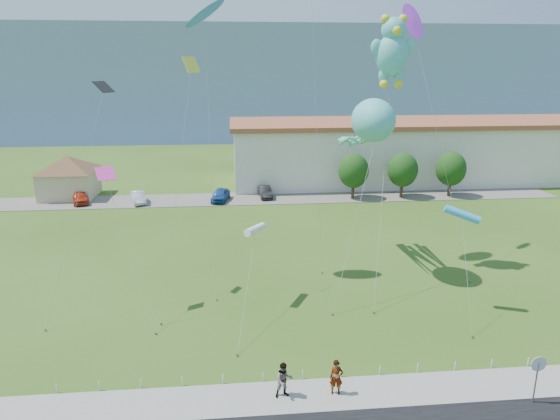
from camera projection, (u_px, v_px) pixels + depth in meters
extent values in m
plane|color=#2F4C15|center=(318.00, 363.00, 26.57)|extent=(160.00, 160.00, 0.00)
cube|color=gray|center=(327.00, 395.00, 23.93)|extent=(80.00, 2.50, 0.10)
cube|color=#59544C|center=(269.00, 198.00, 60.06)|extent=(70.00, 6.00, 0.06)
cube|color=#73919F|center=(246.00, 78.00, 137.99)|extent=(160.00, 50.00, 25.00)
cube|color=tan|center=(70.00, 184.00, 60.31)|extent=(6.00, 6.00, 3.20)
pyramid|color=brown|center=(67.00, 164.00, 59.62)|extent=(9.20, 9.20, 1.80)
cube|color=beige|center=(449.00, 152.00, 70.02)|extent=(60.00, 14.00, 7.60)
cube|color=brown|center=(451.00, 122.00, 68.89)|extent=(61.00, 15.00, 0.60)
cylinder|color=slate|center=(536.00, 383.00, 23.12)|extent=(0.07, 0.07, 2.20)
cylinder|color=red|center=(539.00, 364.00, 22.85)|extent=(0.76, 0.04, 0.76)
cylinder|color=white|center=(539.00, 364.00, 22.83)|extent=(0.80, 0.02, 0.80)
cylinder|color=white|center=(57.00, 388.00, 24.07)|extent=(0.05, 0.05, 0.50)
cylinder|color=white|center=(99.00, 386.00, 24.25)|extent=(0.05, 0.05, 0.50)
cylinder|color=white|center=(141.00, 384.00, 24.44)|extent=(0.05, 0.05, 0.50)
cylinder|color=white|center=(182.00, 381.00, 24.62)|extent=(0.05, 0.05, 0.50)
cylinder|color=white|center=(223.00, 379.00, 24.80)|extent=(0.05, 0.05, 0.50)
cylinder|color=white|center=(263.00, 377.00, 24.99)|extent=(0.05, 0.05, 0.50)
cylinder|color=white|center=(303.00, 374.00, 25.17)|extent=(0.05, 0.05, 0.50)
cylinder|color=white|center=(341.00, 372.00, 25.35)|extent=(0.05, 0.05, 0.50)
cylinder|color=white|center=(380.00, 370.00, 25.54)|extent=(0.05, 0.05, 0.50)
cylinder|color=white|center=(418.00, 368.00, 25.72)|extent=(0.05, 0.05, 0.50)
cylinder|color=white|center=(455.00, 366.00, 25.90)|extent=(0.05, 0.05, 0.50)
cylinder|color=white|center=(492.00, 364.00, 26.08)|extent=(0.05, 0.05, 0.50)
cylinder|color=white|center=(528.00, 362.00, 26.27)|extent=(0.05, 0.05, 0.50)
cylinder|color=#3F2B19|center=(353.00, 190.00, 59.73)|extent=(0.36, 0.36, 2.20)
ellipsoid|color=#14380F|center=(354.00, 171.00, 59.10)|extent=(3.60, 3.60, 4.14)
cylinder|color=#3F2B19|center=(401.00, 188.00, 60.28)|extent=(0.36, 0.36, 2.20)
ellipsoid|color=#14380F|center=(403.00, 170.00, 59.64)|extent=(3.60, 3.60, 4.14)
cylinder|color=#3F2B19|center=(449.00, 187.00, 60.83)|extent=(0.36, 0.36, 2.20)
ellipsoid|color=#14380F|center=(451.00, 169.00, 60.19)|extent=(3.60, 3.60, 4.14)
imported|color=gray|center=(336.00, 377.00, 23.71)|extent=(0.70, 0.52, 1.76)
imported|color=gray|center=(284.00, 380.00, 23.51)|extent=(0.96, 0.80, 1.76)
imported|color=#B63316|center=(80.00, 197.00, 57.62)|extent=(2.86, 4.43, 1.40)
imported|color=#B8B8BF|center=(138.00, 197.00, 57.73)|extent=(2.54, 4.27, 1.33)
imported|color=navy|center=(221.00, 195.00, 58.58)|extent=(2.52, 4.48, 1.44)
imported|color=black|center=(265.00, 192.00, 60.23)|extent=(1.71, 4.07, 1.31)
ellipsoid|color=teal|center=(373.00, 120.00, 34.78)|extent=(3.03, 3.94, 3.03)
sphere|color=white|center=(370.00, 117.00, 33.51)|extent=(0.48, 0.48, 0.48)
sphere|color=white|center=(386.00, 117.00, 33.60)|extent=(0.48, 0.48, 0.48)
cylinder|color=slate|center=(332.00, 314.00, 31.67)|extent=(0.10, 0.10, 0.16)
cylinder|color=gray|center=(355.00, 220.00, 32.85)|extent=(3.82, 5.24, 10.68)
ellipsoid|color=teal|center=(392.00, 55.00, 36.00)|extent=(2.38, 2.02, 2.97)
sphere|color=teal|center=(393.00, 30.00, 35.52)|extent=(1.74, 1.74, 1.74)
sphere|color=yellow|center=(385.00, 19.00, 35.26)|extent=(0.64, 0.64, 0.64)
sphere|color=yellow|center=(403.00, 19.00, 35.38)|extent=(0.64, 0.64, 0.64)
sphere|color=yellow|center=(397.00, 30.00, 34.85)|extent=(0.64, 0.64, 0.64)
ellipsoid|color=teal|center=(376.00, 47.00, 35.74)|extent=(0.82, 0.59, 1.15)
ellipsoid|color=teal|center=(408.00, 47.00, 35.96)|extent=(0.82, 0.59, 1.15)
ellipsoid|color=teal|center=(383.00, 75.00, 36.33)|extent=(0.73, 0.64, 1.19)
ellipsoid|color=teal|center=(398.00, 75.00, 36.43)|extent=(0.73, 0.64, 1.19)
sphere|color=yellow|center=(384.00, 84.00, 36.33)|extent=(0.64, 0.64, 0.64)
sphere|color=yellow|center=(398.00, 84.00, 36.43)|extent=(0.64, 0.64, 0.64)
cylinder|color=slate|center=(374.00, 312.00, 31.91)|extent=(0.10, 0.10, 0.16)
cylinder|color=gray|center=(382.00, 191.00, 34.24)|extent=(2.96, 8.60, 13.68)
cylinder|color=#319BDD|center=(462.00, 214.00, 30.99)|extent=(0.50, 2.25, 0.87)
cylinder|color=slate|center=(472.00, 337.00, 28.99)|extent=(0.10, 0.10, 0.16)
cylinder|color=gray|center=(467.00, 275.00, 30.01)|extent=(0.52, 3.87, 6.04)
cube|color=black|center=(104.00, 87.00, 31.95)|extent=(1.29, 1.29, 0.86)
cylinder|color=slate|center=(45.00, 330.00, 29.77)|extent=(0.10, 0.10, 0.16)
cylinder|color=gray|center=(76.00, 205.00, 30.88)|extent=(3.31, 6.00, 13.63)
cube|color=yellow|center=(191.00, 65.00, 31.84)|extent=(1.29, 1.29, 0.86)
cylinder|color=slate|center=(161.00, 324.00, 30.48)|extent=(0.10, 0.10, 0.16)
cylinder|color=gray|center=(177.00, 192.00, 31.18)|extent=(2.18, 5.64, 15.01)
cylinder|color=slate|center=(322.00, 273.00, 38.10)|extent=(0.10, 0.10, 0.16)
cylinder|color=gray|center=(316.00, 110.00, 36.94)|extent=(0.69, 4.58, 23.92)
cylinder|color=white|center=(255.00, 229.00, 32.53)|extent=(0.50, 2.25, 0.87)
cylinder|color=slate|center=(237.00, 355.00, 27.17)|extent=(0.10, 0.10, 0.16)
cylinder|color=gray|center=(247.00, 288.00, 29.87)|extent=(1.40, 6.89, 4.66)
cube|color=#E4329F|center=(106.00, 173.00, 30.75)|extent=(1.29, 1.29, 0.86)
cylinder|color=slate|center=(156.00, 333.00, 29.39)|extent=(0.10, 0.10, 0.16)
cylinder|color=gray|center=(130.00, 253.00, 30.08)|extent=(3.07, 4.27, 8.54)
cone|color=#277CE1|center=(205.00, 13.00, 33.50)|extent=(1.80, 1.33, 1.33)
cylinder|color=slate|center=(217.00, 300.00, 33.65)|extent=(0.10, 0.10, 0.16)
cylinder|color=gray|center=(211.00, 158.00, 33.59)|extent=(0.32, 5.25, 18.35)
cone|color=purple|center=(413.00, 21.00, 39.52)|extent=(1.80, 1.33, 1.33)
cylinder|color=slate|center=(470.00, 281.00, 36.53)|extent=(0.10, 0.10, 0.16)
cylinder|color=gray|center=(440.00, 147.00, 38.04)|extent=(2.58, 8.76, 18.40)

